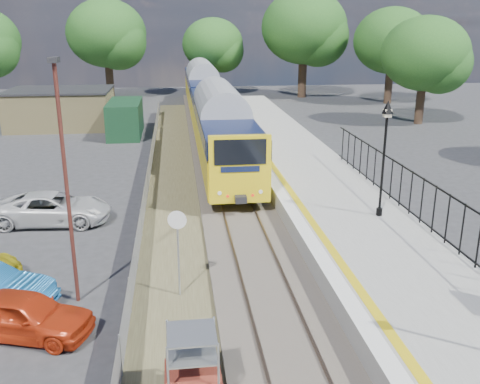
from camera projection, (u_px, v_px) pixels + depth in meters
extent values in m
plane|color=#2D2D30|center=(276.00, 323.00, 15.44)|extent=(120.00, 120.00, 0.00)
cube|color=#473F38|center=(237.00, 207.00, 24.87)|extent=(3.40, 80.00, 0.20)
cube|color=#4C472D|center=(174.00, 226.00, 22.67)|extent=(2.60, 70.00, 0.06)
cube|color=brown|center=(221.00, 205.00, 24.75)|extent=(0.07, 80.00, 0.14)
cube|color=brown|center=(252.00, 204.00, 24.92)|extent=(0.07, 80.00, 0.14)
cube|color=gray|center=(337.00, 210.00, 23.35)|extent=(5.00, 70.00, 0.90)
cube|color=silver|center=(287.00, 202.00, 22.96)|extent=(0.50, 70.00, 0.01)
cube|color=gold|center=(298.00, 202.00, 23.02)|extent=(0.30, 70.00, 0.01)
cylinder|color=black|center=(379.00, 212.00, 21.41)|extent=(0.24, 0.24, 0.30)
cylinder|color=black|center=(383.00, 167.00, 20.85)|extent=(0.10, 0.10, 3.70)
cube|color=black|center=(387.00, 117.00, 20.26)|extent=(0.08, 0.08, 0.30)
cube|color=beige|center=(387.00, 113.00, 20.20)|extent=(0.26, 0.26, 0.30)
cone|color=black|center=(388.00, 107.00, 20.14)|extent=(0.44, 0.44, 0.50)
cube|color=black|center=(458.00, 200.00, 17.75)|extent=(0.05, 26.00, 0.05)
cube|color=tan|center=(61.00, 109.00, 43.89)|extent=(8.00, 6.00, 3.00)
cube|color=black|center=(59.00, 90.00, 43.42)|extent=(8.20, 6.20, 0.15)
cube|color=#13361B|center=(125.00, 118.00, 40.79)|extent=(2.40, 6.00, 2.60)
cylinder|color=#332319|center=(110.00, 81.00, 61.02)|extent=(0.88, 0.88, 3.85)
ellipsoid|color=#21531B|center=(106.00, 33.00, 59.44)|extent=(8.80, 8.80, 7.48)
cylinder|color=#332319|center=(213.00, 81.00, 64.39)|extent=(0.72, 0.72, 3.15)
ellipsoid|color=#21531B|center=(213.00, 44.00, 63.10)|extent=(7.20, 7.20, 6.12)
cylinder|color=#332319|center=(302.00, 79.00, 61.60)|extent=(0.96, 0.96, 4.20)
ellipsoid|color=#21531B|center=(304.00, 27.00, 59.87)|extent=(9.60, 9.60, 8.16)
cylinder|color=#332319|center=(388.00, 87.00, 56.94)|extent=(0.80, 0.80, 3.50)
ellipsoid|color=#21531B|center=(392.00, 41.00, 55.50)|extent=(8.00, 8.00, 6.80)
cylinder|color=#332319|center=(420.00, 105.00, 45.41)|extent=(0.72, 0.72, 3.15)
ellipsoid|color=#21531B|center=(425.00, 54.00, 44.12)|extent=(7.20, 7.20, 6.12)
cube|color=gold|center=(220.00, 135.00, 32.73)|extent=(2.80, 20.00, 1.90)
cube|color=#0F1737|center=(220.00, 114.00, 32.33)|extent=(2.82, 20.00, 0.90)
cube|color=black|center=(220.00, 114.00, 32.33)|extent=(2.82, 18.00, 0.70)
cube|color=black|center=(220.00, 154.00, 33.08)|extent=(2.00, 18.00, 0.45)
cube|color=gold|center=(202.00, 93.00, 52.22)|extent=(2.80, 20.00, 1.90)
cube|color=#0F1737|center=(202.00, 80.00, 51.83)|extent=(2.82, 20.00, 0.90)
cube|color=black|center=(202.00, 80.00, 51.83)|extent=(2.82, 18.00, 0.70)
cube|color=black|center=(203.00, 105.00, 52.58)|extent=(2.00, 18.00, 0.45)
cube|color=black|center=(240.00, 152.00, 22.66)|extent=(2.24, 0.04, 1.10)
cylinder|color=#999EA3|center=(179.00, 259.00, 16.54)|extent=(0.06, 0.06, 2.61)
cylinder|color=silver|center=(177.00, 220.00, 16.09)|extent=(0.58, 0.15, 0.58)
cylinder|color=#4D2019|center=(67.00, 190.00, 15.58)|extent=(0.12, 0.12, 7.27)
cube|color=black|center=(54.00, 60.00, 14.46)|extent=(0.25, 0.50, 0.15)
imported|color=#B72F10|center=(24.00, 315.00, 14.63)|extent=(4.06, 2.60, 1.29)
imported|color=silver|center=(53.00, 208.00, 22.92)|extent=(5.00, 2.57, 1.35)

